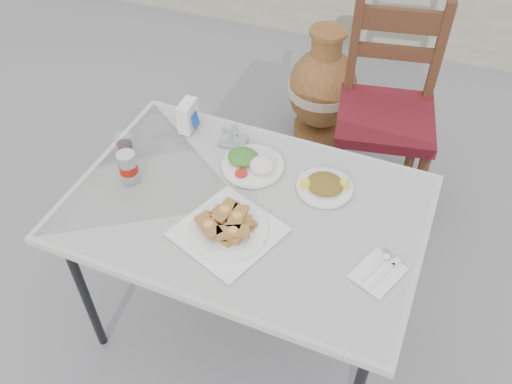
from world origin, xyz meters
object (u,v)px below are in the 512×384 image
(pide_plate, at_px, (228,226))
(salad_rice_plate, at_px, (252,163))
(soda_can, at_px, (128,167))
(cola_glass, at_px, (125,146))
(salad_chopped_plate, at_px, (325,185))
(cafe_table, at_px, (246,215))
(condiment_caddy, at_px, (233,138))
(napkin_holder, at_px, (188,116))
(terracotta_urn, at_px, (322,89))
(chair, at_px, (386,110))

(pide_plate, relative_size, salad_rice_plate, 1.70)
(soda_can, relative_size, cola_glass, 1.32)
(salad_chopped_plate, bearing_deg, cola_glass, -173.68)
(cafe_table, distance_m, condiment_caddy, 0.34)
(soda_can, xyz_separation_m, condiment_caddy, (0.27, 0.32, -0.04))
(cafe_table, xyz_separation_m, napkin_holder, (-0.36, 0.32, 0.11))
(cola_glass, bearing_deg, soda_can, -53.59)
(cafe_table, relative_size, pide_plate, 3.20)
(condiment_caddy, bearing_deg, terracotta_urn, 84.66)
(salad_chopped_plate, bearing_deg, salad_rice_plate, 176.71)
(napkin_holder, height_order, chair, chair)
(soda_can, xyz_separation_m, chair, (0.77, 1.03, -0.27))
(cafe_table, xyz_separation_m, salad_chopped_plate, (0.24, 0.17, 0.07))
(pide_plate, xyz_separation_m, terracotta_urn, (-0.06, 1.51, -0.45))
(pide_plate, bearing_deg, condiment_caddy, 110.11)
(salad_rice_plate, height_order, cola_glass, cola_glass)
(pide_plate, bearing_deg, salad_rice_plate, 96.52)
(salad_chopped_plate, xyz_separation_m, terracotta_urn, (-0.30, 1.20, -0.44))
(condiment_caddy, bearing_deg, cola_glass, -150.01)
(cola_glass, distance_m, chair, 1.28)
(salad_chopped_plate, height_order, cola_glass, cola_glass)
(pide_plate, height_order, cola_glass, cola_glass)
(chair, bearing_deg, soda_can, -136.29)
(napkin_holder, relative_size, terracotta_urn, 0.17)
(napkin_holder, bearing_deg, salad_rice_plate, -23.47)
(condiment_caddy, bearing_deg, napkin_holder, 172.96)
(pide_plate, relative_size, condiment_caddy, 3.85)
(salad_rice_plate, bearing_deg, napkin_holder, 157.95)
(terracotta_urn, bearing_deg, cola_glass, -109.52)
(chair, bearing_deg, salad_chopped_plate, -106.32)
(pide_plate, relative_size, terracotta_urn, 0.57)
(salad_chopped_plate, xyz_separation_m, chair, (0.10, 0.83, -0.23))
(cafe_table, relative_size, salad_rice_plate, 5.42)
(napkin_holder, bearing_deg, soda_can, -103.19)
(soda_can, bearing_deg, salad_chopped_plate, 16.40)
(salad_chopped_plate, height_order, napkin_holder, napkin_holder)
(pide_plate, xyz_separation_m, soda_can, (-0.43, 0.11, 0.03))
(salad_chopped_plate, bearing_deg, cafe_table, -143.99)
(napkin_holder, bearing_deg, terracotta_urn, 72.73)
(condiment_caddy, xyz_separation_m, chair, (0.50, 0.71, -0.24))
(cafe_table, height_order, cola_glass, cola_glass)
(chair, bearing_deg, salad_rice_plate, -124.55)
(salad_chopped_plate, bearing_deg, soda_can, -163.60)
(napkin_holder, distance_m, terracotta_urn, 1.20)
(salad_rice_plate, distance_m, soda_can, 0.45)
(soda_can, relative_size, condiment_caddy, 1.18)
(napkin_holder, relative_size, condiment_caddy, 1.18)
(pide_plate, distance_m, condiment_caddy, 0.46)
(cola_glass, distance_m, napkin_holder, 0.28)
(cafe_table, bearing_deg, pide_plate, -93.97)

